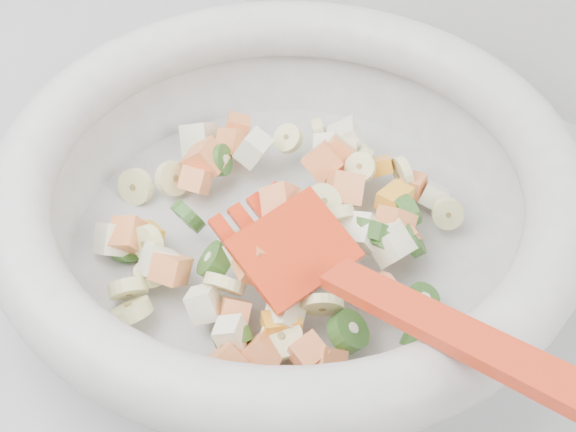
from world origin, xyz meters
The scene contains 1 object.
mixing_bowl centered at (-0.08, 1.47, 0.96)m, with size 0.47×0.39×0.16m.
Camera 1 is at (0.16, 1.12, 1.37)m, focal length 55.00 mm.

